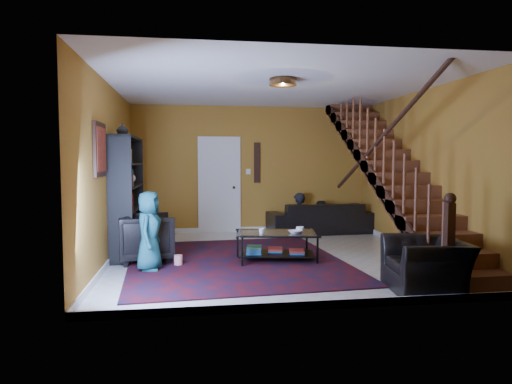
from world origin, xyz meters
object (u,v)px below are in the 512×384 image
coffee_table (276,244)px  armchair_left (146,238)px  bookshelf (128,198)px  sofa (320,218)px  armchair_right (426,265)px

coffee_table → armchair_left: bearing=171.8°
bookshelf → coffee_table: bookshelf is taller
bookshelf → coffee_table: (2.40, -0.96, -0.69)m
sofa → coffee_table: size_ratio=1.71×
armchair_left → armchair_right: bearing=-131.5°
sofa → armchair_left: bearing=30.2°
coffee_table → sofa: bearing=60.5°
sofa → armchair_left: 4.27m
armchair_left → bookshelf: bearing=18.2°
sofa → armchair_right: sofa is taller
armchair_right → coffee_table: 2.42m
sofa → coffee_table: (-1.50, -2.66, -0.06)m
bookshelf → armchair_left: (0.35, -0.66, -0.58)m
sofa → armchair_left: (-3.55, -2.36, 0.05)m
bookshelf → sofa: bearing=23.5°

